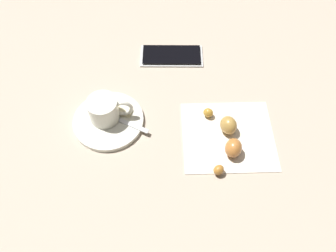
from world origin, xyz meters
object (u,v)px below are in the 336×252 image
at_px(croissant, 229,137).
at_px(espresso_cup, 105,110).
at_px(sugar_packet, 117,110).
at_px(cell_phone, 172,55).
at_px(saucer, 109,120).
at_px(napkin, 228,136).
at_px(teaspoon, 113,117).

bearing_deg(croissant, espresso_cup, 167.56).
height_order(sugar_packet, croissant, croissant).
height_order(sugar_packet, cell_phone, sugar_packet).
bearing_deg(croissant, cell_phone, 114.95).
xyz_separation_m(saucer, sugar_packet, (0.02, 0.02, 0.01)).
bearing_deg(napkin, sugar_packet, 166.17).
bearing_deg(saucer, cell_phone, 54.61).
height_order(teaspoon, napkin, teaspoon).
distance_m(saucer, teaspoon, 0.01).
distance_m(sugar_packet, napkin, 0.24).
bearing_deg(saucer, croissant, -11.80).
distance_m(espresso_cup, napkin, 0.26).
bearing_deg(espresso_cup, cell_phone, 53.31).
bearing_deg(teaspoon, cell_phone, 55.94).
xyz_separation_m(teaspoon, cell_phone, (0.13, 0.19, -0.01)).
height_order(espresso_cup, napkin, espresso_cup).
relative_size(teaspoon, croissant, 0.76).
distance_m(saucer, sugar_packet, 0.03).
distance_m(saucer, croissant, 0.25).
distance_m(espresso_cup, cell_phone, 0.23).
bearing_deg(croissant, saucer, 168.20).
relative_size(espresso_cup, sugar_packet, 1.41).
bearing_deg(napkin, cell_phone, 117.13).
bearing_deg(cell_phone, napkin, -62.87).
bearing_deg(sugar_packet, saucer, 68.33).
bearing_deg(saucer, napkin, -8.34).
relative_size(teaspoon, sugar_packet, 1.83).
bearing_deg(croissant, teaspoon, 167.05).
xyz_separation_m(saucer, teaspoon, (0.01, 0.00, 0.01)).
relative_size(saucer, napkin, 0.79).
height_order(napkin, croissant, croissant).
height_order(saucer, cell_phone, saucer).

